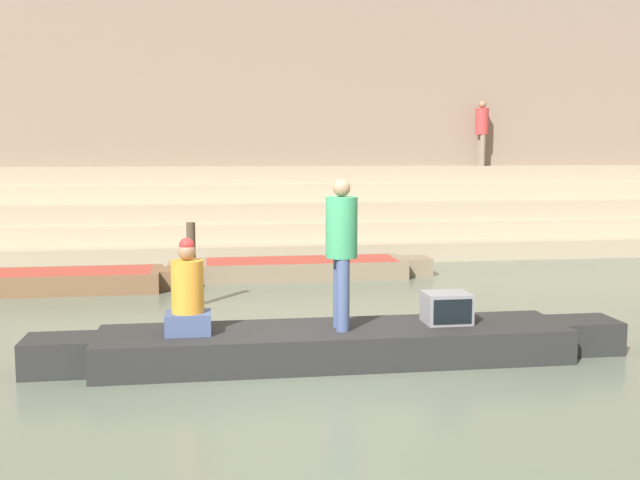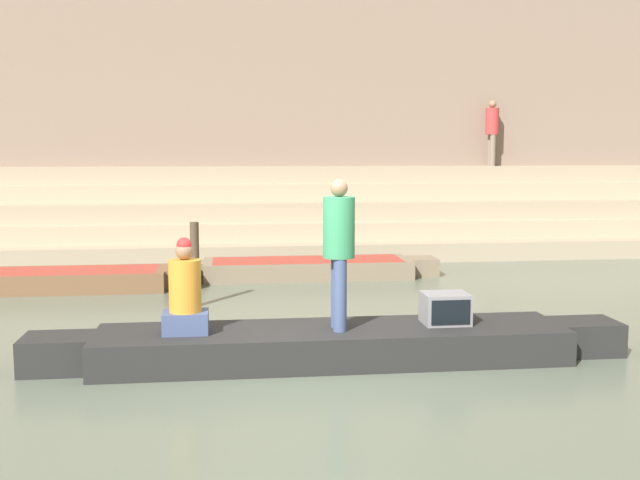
% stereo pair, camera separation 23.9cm
% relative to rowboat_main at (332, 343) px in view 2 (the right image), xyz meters
% --- Properties ---
extents(ground_plane, '(120.00, 120.00, 0.00)m').
position_rel_rowboat_main_xyz_m(ground_plane, '(-0.28, -0.28, -0.22)').
color(ground_plane, '#566051').
extents(ghat_steps, '(36.00, 3.26, 2.08)m').
position_rel_rowboat_main_xyz_m(ghat_steps, '(-0.28, 9.55, 0.55)').
color(ghat_steps, gray).
rests_on(ghat_steps, ground).
extents(back_wall, '(34.20, 1.28, 8.55)m').
position_rel_rowboat_main_xyz_m(back_wall, '(-0.28, 11.34, 4.03)').
color(back_wall, '#7F6B5B').
rests_on(back_wall, ground).
extents(rowboat_main, '(7.04, 1.28, 0.40)m').
position_rel_rowboat_main_xyz_m(rowboat_main, '(0.00, 0.00, 0.00)').
color(rowboat_main, black).
rests_on(rowboat_main, ground).
extents(person_standing, '(0.37, 0.37, 1.75)m').
position_rel_rowboat_main_xyz_m(person_standing, '(0.06, -0.06, 1.19)').
color(person_standing, '#3D4C75').
rests_on(person_standing, rowboat_main).
extents(person_rowing, '(0.51, 0.40, 1.10)m').
position_rel_rowboat_main_xyz_m(person_rowing, '(-1.70, -0.02, 0.62)').
color(person_rowing, '#3D4C75').
rests_on(person_rowing, rowboat_main).
extents(tv_set, '(0.54, 0.46, 0.37)m').
position_rel_rowboat_main_xyz_m(tv_set, '(1.38, 0.06, 0.37)').
color(tv_set, slate).
rests_on(tv_set, rowboat_main).
extents(moored_boat_shore, '(5.02, 1.22, 0.35)m').
position_rel_rowboat_main_xyz_m(moored_boat_shore, '(-4.29, 5.12, -0.03)').
color(moored_boat_shore, brown).
rests_on(moored_boat_shore, ground).
extents(moored_boat_distant, '(5.14, 1.22, 0.35)m').
position_rel_rowboat_main_xyz_m(moored_boat_distant, '(0.34, 5.90, -0.03)').
color(moored_boat_distant, '#756651').
rests_on(moored_boat_distant, ground).
extents(mooring_post, '(0.14, 0.14, 1.35)m').
position_rel_rowboat_main_xyz_m(mooring_post, '(-1.73, 3.38, 0.46)').
color(mooring_post, '#473828').
rests_on(mooring_post, ground).
extents(person_on_steps, '(0.34, 0.34, 1.69)m').
position_rel_rowboat_main_xyz_m(person_on_steps, '(5.65, 10.42, 2.84)').
color(person_on_steps, '#756656').
rests_on(person_on_steps, ghat_steps).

